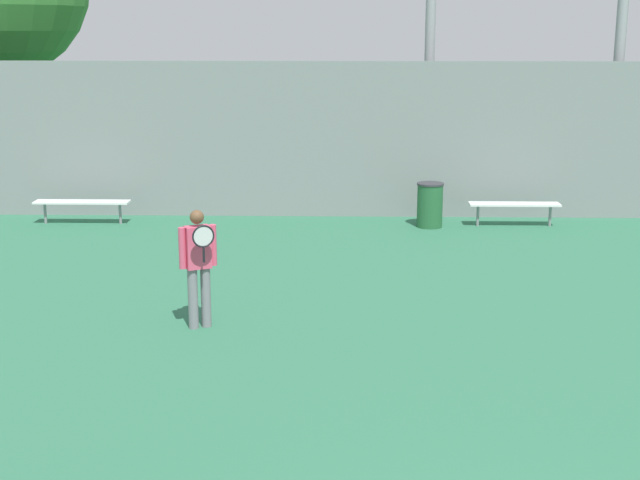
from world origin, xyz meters
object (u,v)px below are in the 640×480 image
tennis_player (198,262)px  trash_bin (430,205)px  bench_courtside_far (82,203)px  bench_courtside_near (514,205)px

tennis_player → trash_bin: size_ratio=1.79×
tennis_player → trash_bin: (3.86, 6.69, -0.48)m
trash_bin → bench_courtside_far: bearing=179.0°
tennis_player → bench_courtside_near: 8.88m
bench_courtside_near → trash_bin: trash_bin is taller
tennis_player → trash_bin: 7.74m
tennis_player → bench_courtside_far: bearing=92.3°
bench_courtside_far → trash_bin: (7.49, -0.13, 0.02)m
tennis_player → bench_courtside_far: tennis_player is taller
bench_courtside_near → trash_bin: (-1.81, -0.13, 0.02)m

